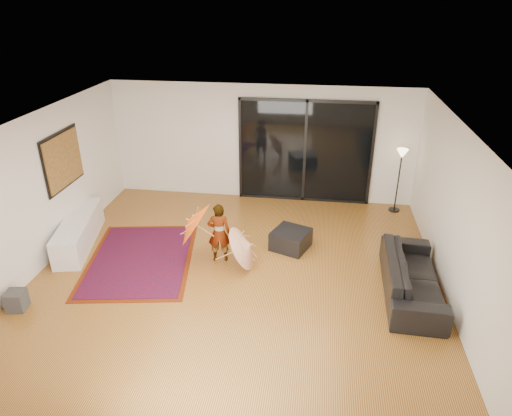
% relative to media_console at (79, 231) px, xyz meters
% --- Properties ---
extents(floor, '(7.00, 7.00, 0.00)m').
position_rel_media_console_xyz_m(floor, '(3.25, -0.73, -0.28)').
color(floor, '#AC772F').
rests_on(floor, ground).
extents(ceiling, '(7.00, 7.00, 0.00)m').
position_rel_media_console_xyz_m(ceiling, '(3.25, -0.73, 2.42)').
color(ceiling, white).
rests_on(ceiling, wall_back).
extents(wall_back, '(7.00, 0.00, 7.00)m').
position_rel_media_console_xyz_m(wall_back, '(3.25, 2.77, 1.07)').
color(wall_back, silver).
rests_on(wall_back, floor).
extents(wall_front, '(7.00, 0.00, 7.00)m').
position_rel_media_console_xyz_m(wall_front, '(3.25, -4.23, 1.07)').
color(wall_front, silver).
rests_on(wall_front, floor).
extents(wall_left, '(0.00, 7.00, 7.00)m').
position_rel_media_console_xyz_m(wall_left, '(-0.25, -0.73, 1.07)').
color(wall_left, silver).
rests_on(wall_left, floor).
extents(wall_right, '(0.00, 7.00, 7.00)m').
position_rel_media_console_xyz_m(wall_right, '(6.75, -0.73, 1.07)').
color(wall_right, silver).
rests_on(wall_right, floor).
extents(sliding_door, '(3.06, 0.07, 2.40)m').
position_rel_media_console_xyz_m(sliding_door, '(4.25, 2.74, 0.92)').
color(sliding_door, black).
rests_on(sliding_door, wall_back).
extents(painting, '(0.04, 1.28, 1.08)m').
position_rel_media_console_xyz_m(painting, '(-0.21, 0.27, 1.37)').
color(painting, black).
rests_on(painting, wall_left).
extents(media_console, '(0.92, 2.05, 0.55)m').
position_rel_media_console_xyz_m(media_console, '(0.00, 0.00, 0.00)').
color(media_console, white).
rests_on(media_console, floor).
extents(speaker, '(0.32, 0.32, 0.32)m').
position_rel_media_console_xyz_m(speaker, '(0.00, -2.06, -0.12)').
color(speaker, '#424244').
rests_on(speaker, floor).
extents(persian_rug, '(2.28, 2.89, 0.02)m').
position_rel_media_console_xyz_m(persian_rug, '(1.38, -0.40, -0.27)').
color(persian_rug, '#5C1E07').
rests_on(persian_rug, floor).
extents(sofa, '(0.93, 2.22, 0.64)m').
position_rel_media_console_xyz_m(sofa, '(6.20, -0.74, 0.04)').
color(sofa, black).
rests_on(sofa, floor).
extents(ottoman, '(0.84, 0.84, 0.37)m').
position_rel_media_console_xyz_m(ottoman, '(4.13, 0.44, -0.09)').
color(ottoman, black).
rests_on(ottoman, floor).
extents(floor_lamp, '(0.25, 0.25, 1.46)m').
position_rel_media_console_xyz_m(floor_lamp, '(6.35, 2.44, 0.87)').
color(floor_lamp, black).
rests_on(floor_lamp, floor).
extents(child, '(0.45, 0.33, 1.14)m').
position_rel_media_console_xyz_m(child, '(2.85, -0.18, 0.29)').
color(child, '#999999').
rests_on(child, floor).
extents(parasol_orange, '(0.62, 0.88, 0.90)m').
position_rel_media_console_xyz_m(parasol_orange, '(2.30, -0.23, 0.46)').
color(parasol_orange, '#F35A0C').
rests_on(parasol_orange, child).
extents(parasol_white, '(0.57, 0.82, 0.92)m').
position_rel_media_console_xyz_m(parasol_white, '(3.45, -0.33, 0.23)').
color(parasol_white, silver).
rests_on(parasol_white, floor).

